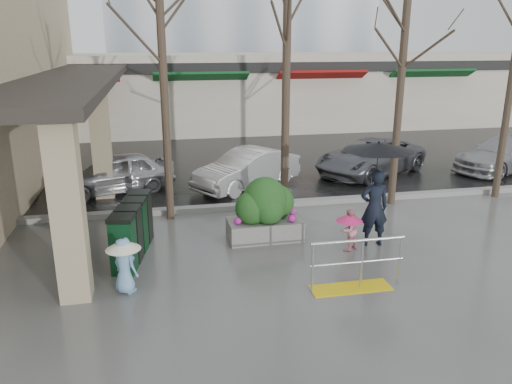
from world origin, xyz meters
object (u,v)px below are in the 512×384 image
object	(u,v)px
handrail	(355,271)
car_b	(247,169)
child_pink	(349,226)
child_blue	(124,260)
tree_mideast	(405,33)
planter	(265,210)
car_c	(370,157)
tree_midwest	(287,17)
news_boxes	(133,229)
car_a	(115,173)
tree_west	(161,22)
car_d	(504,154)
woman	(376,181)

from	to	relation	value
handrail	car_b	bearing A→B (deg)	95.98
child_pink	child_blue	bearing A→B (deg)	-18.93
tree_mideast	planter	xyz separation A→B (m)	(-4.29, -1.94, -4.12)
car_c	tree_midwest	bearing A→B (deg)	-80.81
handrail	tree_midwest	world-z (taller)	tree_midwest
news_boxes	car_a	distance (m)	5.20
car_c	tree_mideast	bearing A→B (deg)	-43.55
handrail	news_boxes	world-z (taller)	news_boxes
tree_midwest	news_boxes	bearing A→B (deg)	-150.51
news_boxes	car_c	bearing A→B (deg)	45.77
tree_west	child_pink	size ratio (longest dim) A/B	6.87
news_boxes	car_d	world-z (taller)	car_d
tree_midwest	tree_mideast	xyz separation A→B (m)	(3.30, -0.00, -0.37)
tree_midwest	child_pink	distance (m)	5.59
tree_west	planter	xyz separation A→B (m)	(2.21, -1.94, -4.34)
tree_west	woman	distance (m)	6.45
tree_mideast	child_blue	size ratio (longest dim) A/B	5.81
tree_mideast	car_d	xyz separation A→B (m)	(5.87, 2.85, -4.23)
woman	child_blue	size ratio (longest dim) A/B	2.24
tree_mideast	car_d	distance (m)	7.78
handrail	news_boxes	bearing A→B (deg)	149.82
tree_mideast	child_pink	world-z (taller)	tree_mideast
child_pink	car_c	world-z (taller)	car_c
tree_midwest	woman	bearing A→B (deg)	-63.24
woman	car_d	bearing A→B (deg)	-139.59
tree_midwest	car_c	world-z (taller)	tree_midwest
tree_west	car_c	world-z (taller)	tree_west
woman	tree_west	bearing A→B (deg)	-27.15
woman	car_a	distance (m)	8.46
handrail	car_c	xyz separation A→B (m)	(3.94, 8.17, 0.25)
car_c	planter	bearing A→B (deg)	-74.01
handrail	tree_midwest	bearing A→B (deg)	91.91
handrail	woman	bearing A→B (deg)	57.49
tree_west	child_blue	xyz separation A→B (m)	(-1.00, -4.07, -4.41)
child_pink	car_a	bearing A→B (deg)	-77.42
handrail	car_c	world-z (taller)	car_c
tree_midwest	car_b	distance (m)	5.28
child_blue	car_d	distance (m)	15.06
tree_midwest	news_boxes	distance (m)	6.59
car_c	child_blue	bearing A→B (deg)	-78.36
handrail	tree_west	bearing A→B (deg)	124.99
tree_midwest	tree_mideast	size ratio (longest dim) A/B	1.08
car_d	car_c	bearing A→B (deg)	-115.58
child_pink	car_c	size ratio (longest dim) A/B	0.22
tree_west	tree_mideast	size ratio (longest dim) A/B	1.05
tree_west	car_a	world-z (taller)	tree_west
car_b	car_c	xyz separation A→B (m)	(4.70, 0.86, 0.00)
handrail	car_a	distance (m)	9.11
child_pink	car_b	distance (m)	5.68
handrail	child_blue	size ratio (longest dim) A/B	1.70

